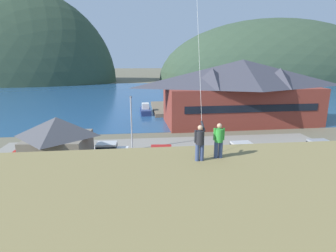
# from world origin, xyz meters

# --- Properties ---
(ground_plane) EXTENTS (600.00, 600.00, 0.00)m
(ground_plane) POSITION_xyz_m (0.00, 0.00, 0.00)
(ground_plane) COLOR #66604C
(parking_lot_pad) EXTENTS (40.00, 20.00, 0.10)m
(parking_lot_pad) POSITION_xyz_m (0.00, 5.00, 0.05)
(parking_lot_pad) COLOR gray
(parking_lot_pad) RESTS_ON ground
(bay_water) EXTENTS (360.00, 84.00, 0.03)m
(bay_water) POSITION_xyz_m (0.00, 60.00, 0.01)
(bay_water) COLOR navy
(bay_water) RESTS_ON ground
(far_hill_west_ridge) EXTENTS (91.97, 48.18, 84.35)m
(far_hill_west_ridge) POSITION_xyz_m (-59.07, 110.94, 0.00)
(far_hill_west_ridge) COLOR #334733
(far_hill_west_ridge) RESTS_ON ground
(far_hill_east_peak) EXTENTS (123.99, 72.65, 61.62)m
(far_hill_east_peak) POSITION_xyz_m (70.33, 120.38, 0.00)
(far_hill_east_peak) COLOR #334733
(far_hill_east_peak) RESTS_ON ground
(harbor_lodge) EXTENTS (26.46, 11.32, 10.51)m
(harbor_lodge) POSITION_xyz_m (13.71, 22.46, 5.59)
(harbor_lodge) COLOR brown
(harbor_lodge) RESTS_ON ground
(storage_shed_near_lot) EXTENTS (5.83, 5.76, 5.69)m
(storage_shed_near_lot) POSITION_xyz_m (-10.49, 3.50, 2.95)
(storage_shed_near_lot) COLOR #756B5B
(storage_shed_near_lot) RESTS_ON ground
(wharf_dock) EXTENTS (3.20, 15.30, 0.70)m
(wharf_dock) POSITION_xyz_m (1.42, 36.07, 0.35)
(wharf_dock) COLOR #70604C
(wharf_dock) RESTS_ON ground
(moored_boat_wharfside) EXTENTS (2.12, 6.05, 2.16)m
(moored_boat_wharfside) POSITION_xyz_m (-1.86, 32.61, 0.72)
(moored_boat_wharfside) COLOR navy
(moored_boat_wharfside) RESTS_ON ground
(moored_boat_outer_mooring) EXTENTS (2.82, 6.98, 2.16)m
(moored_boat_outer_mooring) POSITION_xyz_m (4.85, 32.03, 0.72)
(moored_boat_outer_mooring) COLOR navy
(moored_boat_outer_mooring) RESTS_ON ground
(parked_car_corner_spot) EXTENTS (4.27, 2.19, 1.82)m
(parked_car_corner_spot) POSITION_xyz_m (-6.69, 7.60, 1.06)
(parked_car_corner_spot) COLOR silver
(parked_car_corner_spot) RESTS_ON parking_lot_pad
(parked_car_mid_row_near) EXTENTS (4.24, 2.13, 1.82)m
(parked_car_mid_row_near) POSITION_xyz_m (2.29, 1.28, 1.06)
(parked_car_mid_row_near) COLOR #236633
(parked_car_mid_row_near) RESTS_ON parking_lot_pad
(parked_car_mid_row_center) EXTENTS (4.28, 2.21, 1.82)m
(parked_car_mid_row_center) POSITION_xyz_m (7.50, 6.03, 1.06)
(parked_car_mid_row_center) COLOR silver
(parked_car_mid_row_center) RESTS_ON parking_lot_pad
(parked_car_back_row_left) EXTENTS (4.21, 2.07, 1.82)m
(parked_car_back_row_left) POSITION_xyz_m (16.27, 5.83, 1.06)
(parked_car_back_row_left) COLOR #9EA3A8
(parked_car_back_row_left) RESTS_ON parking_lot_pad
(parked_car_mid_row_far) EXTENTS (4.26, 2.16, 1.82)m
(parked_car_mid_row_far) POSITION_xyz_m (-2.65, -0.28, 1.06)
(parked_car_mid_row_far) COLOR slate
(parked_car_mid_row_far) RESTS_ON parking_lot_pad
(parked_car_front_row_red) EXTENTS (4.25, 2.15, 1.82)m
(parked_car_front_row_red) POSITION_xyz_m (10.80, 0.87, 1.06)
(parked_car_front_row_red) COLOR black
(parked_car_front_row_red) RESTS_ON parking_lot_pad
(parked_car_back_row_right) EXTENTS (4.35, 2.35, 1.82)m
(parked_car_back_row_right) POSITION_xyz_m (-1.02, 5.60, 1.06)
(parked_car_back_row_right) COLOR red
(parked_car_back_row_right) RESTS_ON parking_lot_pad
(parked_car_front_row_end) EXTENTS (4.32, 2.29, 1.82)m
(parked_car_front_row_end) POSITION_xyz_m (-14.30, 7.68, 1.06)
(parked_car_front_row_end) COLOR red
(parked_car_front_row_end) RESTS_ON parking_lot_pad
(parking_light_pole) EXTENTS (0.24, 0.78, 6.33)m
(parking_light_pole) POSITION_xyz_m (-4.16, 10.56, 3.79)
(parking_light_pole) COLOR #ADADB2
(parking_light_pole) RESTS_ON parking_lot_pad
(person_kite_flyer) EXTENTS (0.51, 0.67, 1.86)m
(person_kite_flyer) POSITION_xyz_m (-0.54, -8.53, 6.84)
(person_kite_flyer) COLOR #384770
(person_kite_flyer) RESTS_ON grassy_hill_foreground
(person_companion) EXTENTS (0.55, 0.40, 1.74)m
(person_companion) POSITION_xyz_m (0.46, -8.28, 6.82)
(person_companion) COLOR #384770
(person_companion) RESTS_ON grassy_hill_foreground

